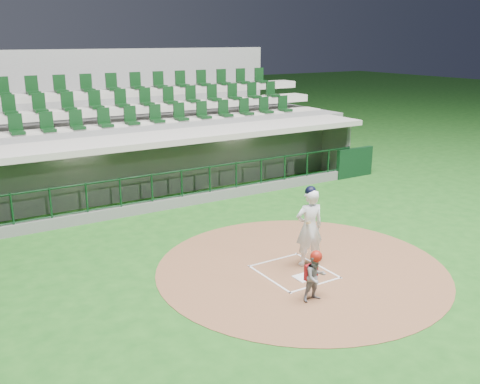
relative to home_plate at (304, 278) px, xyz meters
name	(u,v)px	position (x,y,z in m)	size (l,w,h in m)	color
ground	(287,268)	(0.00, 0.70, -0.02)	(120.00, 120.00, 0.00)	#194F16
dirt_circle	(301,268)	(0.30, 0.50, -0.02)	(7.20, 7.20, 0.01)	brown
home_plate	(304,278)	(0.00, 0.00, 0.00)	(0.43, 0.43, 0.02)	white
batter_box_chalk	(294,272)	(0.00, 0.40, 0.00)	(1.55, 1.80, 0.01)	white
dugout_structure	(160,168)	(0.03, 8.52, 0.94)	(16.40, 3.70, 3.00)	slate
seating_deck	(129,142)	(0.00, 11.61, 1.40)	(17.00, 6.72, 5.15)	slate
batter	(309,226)	(0.57, 0.57, 1.01)	(0.94, 0.95, 2.06)	white
catcher	(315,276)	(-0.50, -0.99, 0.56)	(0.55, 0.44, 1.16)	gray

